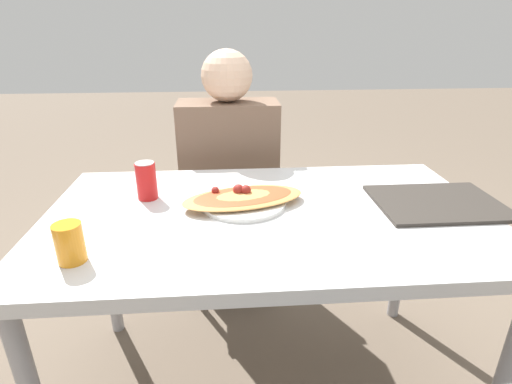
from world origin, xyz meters
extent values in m
plane|color=#6B5B4C|center=(0.00, 0.00, 0.00)|extent=(14.00, 14.00, 0.00)
cube|color=silver|center=(0.00, 0.00, 0.71)|extent=(1.37, 0.80, 0.04)
cylinder|color=#99999E|center=(0.63, -0.34, 0.34)|extent=(0.05, 0.05, 0.69)
cylinder|color=#99999E|center=(-0.63, 0.34, 0.34)|extent=(0.05, 0.05, 0.69)
cylinder|color=#99999E|center=(0.63, 0.34, 0.34)|extent=(0.05, 0.05, 0.69)
cube|color=#4C4C4C|center=(-0.11, 0.66, 0.44)|extent=(0.40, 0.40, 0.04)
cube|color=#4C4C4C|center=(-0.11, 0.84, 0.69)|extent=(0.38, 0.03, 0.46)
cylinder|color=#38383D|center=(0.06, 0.49, 0.21)|extent=(0.03, 0.03, 0.42)
cylinder|color=#38383D|center=(-0.28, 0.49, 0.21)|extent=(0.03, 0.03, 0.42)
cylinder|color=#38383D|center=(0.06, 0.83, 0.21)|extent=(0.03, 0.03, 0.42)
cylinder|color=#38383D|center=(-0.28, 0.83, 0.21)|extent=(0.03, 0.03, 0.42)
cylinder|color=#2D2D38|center=(-0.01, 0.54, 0.23)|extent=(0.10, 0.10, 0.46)
cylinder|color=#2D2D38|center=(-0.21, 0.54, 0.23)|extent=(0.10, 0.10, 0.46)
cube|color=brown|center=(-0.11, 0.63, 0.71)|extent=(0.44, 0.22, 0.49)
sphere|color=beige|center=(-0.11, 0.63, 1.06)|extent=(0.22, 0.22, 0.22)
cylinder|color=white|center=(-0.07, 0.06, 0.73)|extent=(0.27, 0.27, 0.01)
ellipsoid|color=tan|center=(-0.07, 0.06, 0.75)|extent=(0.42, 0.27, 0.02)
ellipsoid|color=#C14C28|center=(-0.07, 0.06, 0.76)|extent=(0.35, 0.22, 0.01)
sphere|color=maroon|center=(-0.09, 0.09, 0.77)|extent=(0.04, 0.04, 0.04)
sphere|color=maroon|center=(-0.16, 0.09, 0.76)|extent=(0.03, 0.03, 0.03)
sphere|color=maroon|center=(-0.07, 0.08, 0.77)|extent=(0.03, 0.03, 0.03)
cylinder|color=red|center=(-0.39, 0.13, 0.79)|extent=(0.07, 0.07, 0.12)
cylinder|color=silver|center=(-0.39, 0.13, 0.85)|extent=(0.06, 0.06, 0.00)
cylinder|color=orange|center=(-0.51, -0.24, 0.78)|extent=(0.07, 0.07, 0.10)
cube|color=#332D28|center=(0.55, 0.01, 0.73)|extent=(0.39, 0.30, 0.01)
camera|label=1|loc=(-0.12, -1.11, 1.27)|focal=28.00mm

